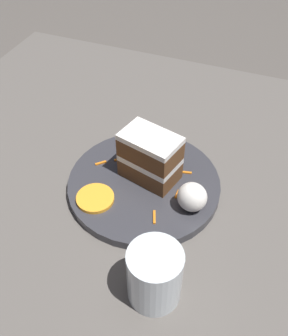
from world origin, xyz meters
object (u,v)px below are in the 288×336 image
at_px(cake_slice, 150,157).
at_px(orange_garnish, 95,198).
at_px(drinking_glass, 154,278).
at_px(plate, 144,184).
at_px(cream_dollop, 192,197).

distance_m(cake_slice, orange_garnish, 0.12).
bearing_deg(drinking_glass, plate, 115.19).
bearing_deg(orange_garnish, drinking_glass, -37.70).
bearing_deg(cake_slice, orange_garnish, -22.72).
bearing_deg(orange_garnish, cake_slice, 52.54).
bearing_deg(cake_slice, cream_dollop, 78.31).
bearing_deg(drinking_glass, cake_slice, 112.19).
distance_m(plate, drinking_glass, 0.22).
height_order(cake_slice, cream_dollop, cake_slice).
xyz_separation_m(orange_garnish, drinking_glass, (0.15, -0.12, 0.02)).
relative_size(plate, drinking_glass, 2.90).
height_order(plate, cream_dollop, cream_dollop).
xyz_separation_m(plate, orange_garnish, (-0.06, -0.07, 0.01)).
height_order(plate, orange_garnish, orange_garnish).
xyz_separation_m(plate, cream_dollop, (0.10, -0.03, 0.04)).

